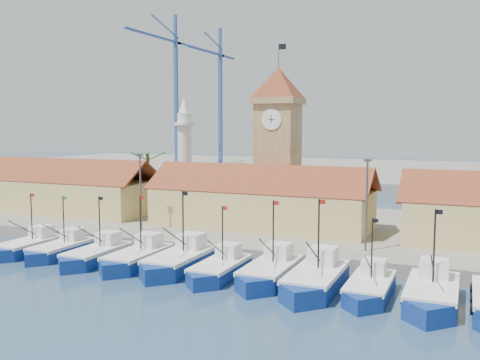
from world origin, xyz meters
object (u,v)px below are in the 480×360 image
at_px(boat_0, 27,247).
at_px(minaret, 185,153).
at_px(boat_5, 219,270).
at_px(clock_tower, 278,139).

bearing_deg(boat_0, minaret, 78.14).
relative_size(boat_5, clock_tower, 0.40).
distance_m(boat_0, boat_5, 22.92).
distance_m(boat_0, minaret, 27.42).
height_order(boat_5, minaret, minaret).
distance_m(boat_5, clock_tower, 26.21).
xyz_separation_m(boat_5, clock_tower, (-2.59, 23.53, 11.25)).
xyz_separation_m(boat_5, minaret, (-17.59, 25.53, 9.02)).
xyz_separation_m(clock_tower, minaret, (-15.00, 2.00, -2.23)).
relative_size(clock_tower, minaret, 1.39).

